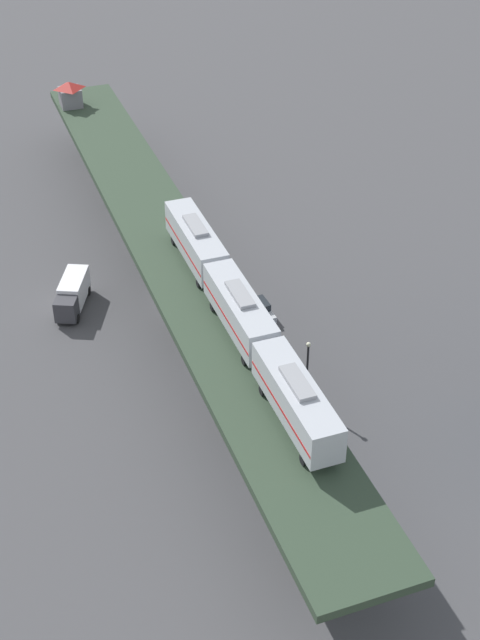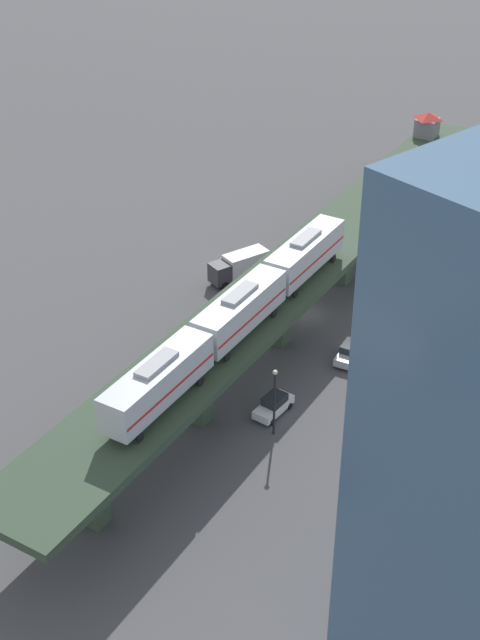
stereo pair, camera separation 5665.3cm
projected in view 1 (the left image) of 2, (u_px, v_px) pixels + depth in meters
The scene contains 8 objects.
ground_plane at pixel (175, 302), 95.74m from camera, with size 400.00×400.00×0.00m, color #424244.
elevated_viaduct at pixel (172, 253), 92.26m from camera, with size 37.34×89.86×7.15m.
subway_train at pixel (240, 310), 77.76m from camera, with size 14.53×36.15×4.45m.
signal_hut at pixel (70, 93), 120.07m from camera, with size 4.08×4.08×3.40m.
street_car_white at pixel (281, 381), 83.63m from camera, with size 2.78×4.70×1.89m.
street_car_silver at pixel (260, 309), 93.03m from camera, with size 3.30×4.75×1.89m.
delivery_truck at pixel (72, 293), 93.99m from camera, with size 3.01×7.40×3.20m.
street_lamp at pixel (307, 368), 80.19m from camera, with size 0.44×0.44×6.94m.
Camera 1 is at (-5.04, 78.79, 54.66)m, focal length 50.00 mm.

